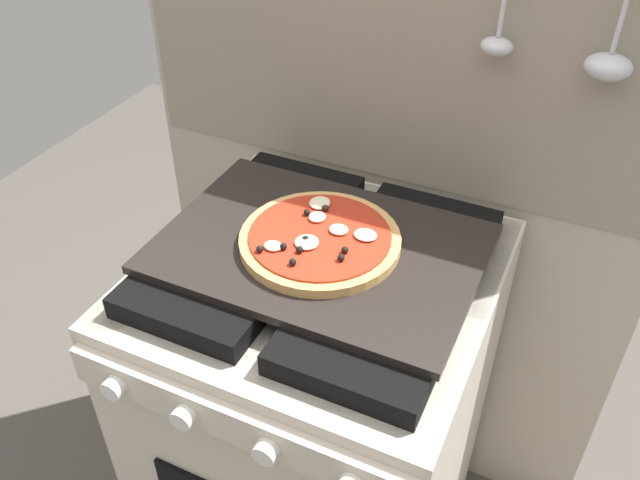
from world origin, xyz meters
The scene contains 4 objects.
kitchen_backsplash centered at (0.00, 0.33, 0.79)m, with size 1.10×0.09×1.55m.
stove centered at (0.00, 0.00, 0.45)m, with size 0.60×0.64×0.90m.
baking_tray centered at (0.00, 0.00, 0.91)m, with size 0.54×0.38×0.02m, color black.
pizza_left centered at (0.00, 0.00, 0.93)m, with size 0.27×0.27×0.03m.
Camera 1 is at (0.38, -0.80, 1.61)m, focal length 37.24 mm.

